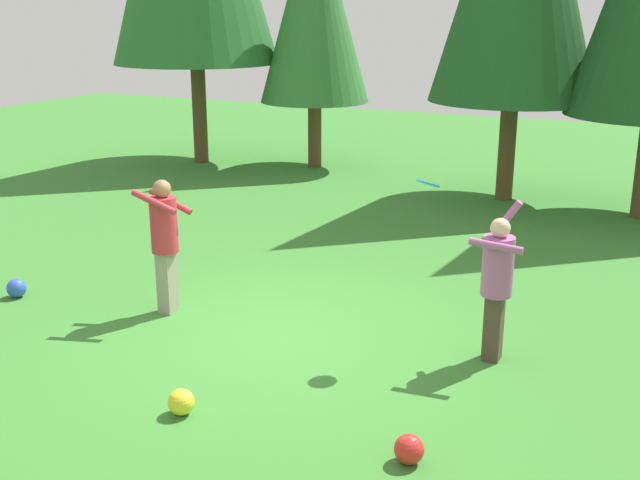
{
  "coord_description": "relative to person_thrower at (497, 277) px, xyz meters",
  "views": [
    {
      "loc": [
        4.14,
        -7.49,
        3.79
      ],
      "look_at": [
        0.25,
        0.67,
        1.05
      ],
      "focal_mm": 43.59,
      "sensor_mm": 36.0,
      "label": 1
    }
  ],
  "objects": [
    {
      "name": "ball_yellow",
      "position": [
        -2.41,
        -2.51,
        -0.84
      ],
      "size": [
        0.26,
        0.26,
        0.26
      ],
      "primitive_type": "sphere",
      "color": "yellow",
      "rests_on": "ground_plane"
    },
    {
      "name": "ground_plane",
      "position": [
        -2.46,
        -0.48,
        -0.97
      ],
      "size": [
        40.0,
        40.0,
        0.0
      ],
      "primitive_type": "plane",
      "color": "#387A2D"
    },
    {
      "name": "person_catcher",
      "position": [
        -4.09,
        -0.41,
        0.07
      ],
      "size": [
        0.64,
        0.55,
        1.74
      ],
      "rotation": [
        0.0,
        0.0,
        0.12
      ],
      "color": "gray",
      "rests_on": "ground_plane"
    },
    {
      "name": "ball_red",
      "position": [
        -0.15,
        -2.35,
        -0.84
      ],
      "size": [
        0.27,
        0.27,
        0.27
      ],
      "primitive_type": "sphere",
      "color": "red",
      "rests_on": "ground_plane"
    },
    {
      "name": "frisbee",
      "position": [
        -0.81,
        -0.03,
        0.96
      ],
      "size": [
        0.37,
        0.37,
        0.11
      ],
      "color": "#2393D1"
    },
    {
      "name": "person_thrower",
      "position": [
        0.0,
        0.0,
        0.0
      ],
      "size": [
        0.57,
        0.5,
        1.8
      ],
      "rotation": [
        0.0,
        0.0,
        -3.11
      ],
      "color": "#4C382D",
      "rests_on": "ground_plane"
    },
    {
      "name": "ball_blue",
      "position": [
        -6.25,
        -0.87,
        -0.84
      ],
      "size": [
        0.26,
        0.26,
        0.26
      ],
      "primitive_type": "sphere",
      "color": "blue",
      "rests_on": "ground_plane"
    },
    {
      "name": "tree_left",
      "position": [
        -6.49,
        8.86,
        2.88
      ],
      "size": [
        2.58,
        2.58,
        6.17
      ],
      "color": "brown",
      "rests_on": "ground_plane"
    }
  ]
}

